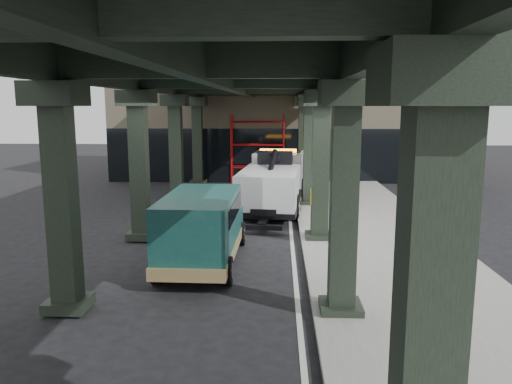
# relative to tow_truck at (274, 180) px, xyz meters

# --- Properties ---
(ground) EXTENTS (90.00, 90.00, 0.00)m
(ground) POSITION_rel_tow_truck_xyz_m (-1.04, -7.49, -1.29)
(ground) COLOR black
(ground) RESTS_ON ground
(sidewalk) EXTENTS (5.00, 40.00, 0.15)m
(sidewalk) POSITION_rel_tow_truck_xyz_m (3.46, -5.49, -1.21)
(sidewalk) COLOR gray
(sidewalk) RESTS_ON ground
(lane_stripe) EXTENTS (0.12, 38.00, 0.01)m
(lane_stripe) POSITION_rel_tow_truck_xyz_m (0.66, -5.49, -1.28)
(lane_stripe) COLOR silver
(lane_stripe) RESTS_ON ground
(viaduct) EXTENTS (7.40, 32.00, 6.40)m
(viaduct) POSITION_rel_tow_truck_xyz_m (-1.44, -5.49, 4.17)
(viaduct) COLOR black
(viaduct) RESTS_ON ground
(building) EXTENTS (22.00, 10.00, 8.00)m
(building) POSITION_rel_tow_truck_xyz_m (0.96, 12.51, 2.71)
(building) COLOR #C6B793
(building) RESTS_ON ground
(scaffolding) EXTENTS (3.08, 0.88, 4.00)m
(scaffolding) POSITION_rel_tow_truck_xyz_m (-1.04, 7.15, 0.82)
(scaffolding) COLOR #AD0D0F
(scaffolding) RESTS_ON ground
(tow_truck) EXTENTS (2.95, 8.21, 2.64)m
(tow_truck) POSITION_rel_tow_truck_xyz_m (0.00, 0.00, 0.00)
(tow_truck) COLOR black
(tow_truck) RESTS_ON ground
(towed_van) EXTENTS (2.15, 5.17, 2.08)m
(towed_van) POSITION_rel_tow_truck_xyz_m (-1.96, -8.06, -0.17)
(towed_van) COLOR #12433E
(towed_van) RESTS_ON ground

